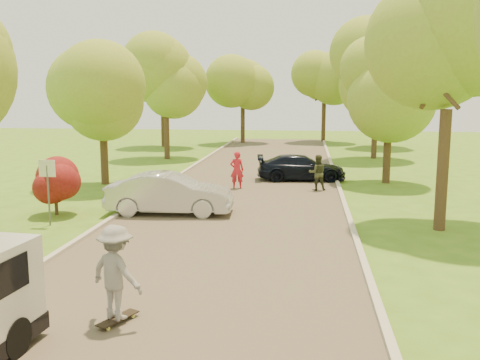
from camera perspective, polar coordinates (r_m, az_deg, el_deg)
The scene contains 21 objects.
ground at distance 13.23m, azimuth -4.44°, elevation -9.82°, with size 100.00×100.00×0.00m, color #44701A.
road at distance 20.85m, azimuth -0.04°, elevation -2.66°, with size 8.00×60.00×0.01m, color #4C4438.
curb_left at distance 21.71m, azimuth -10.71°, elevation -2.20°, with size 0.18×60.00×0.12m, color #B2AD9E.
curb_right at distance 20.73m, azimuth 11.15°, elevation -2.75°, with size 0.18×60.00×0.12m, color #B2AD9E.
street_sign at distance 18.46m, azimuth -19.84°, elevation 0.14°, with size 0.55×0.06×2.17m.
red_shrub at distance 20.08m, azimuth -19.12°, elevation -0.47°, with size 1.70×1.70×1.95m.
tree_l_midb at distance 25.98m, azimuth -14.18°, elevation 9.59°, with size 4.30×4.20×6.62m.
tree_l_far at distance 35.40m, azimuth -7.63°, elevation 11.07°, with size 4.92×4.80×7.79m.
tree_r_mida at distance 17.85m, azimuth 22.19°, elevation 12.52°, with size 5.13×5.00×7.95m.
tree_r_midb at distance 26.55m, azimuth 16.16°, elevation 10.13°, with size 4.51×4.40×7.01m.
tree_r_far at distance 36.57m, azimuth 14.79°, elevation 11.36°, with size 5.33×5.20×8.34m.
tree_bg_a at distance 43.74m, azimuth -8.01°, elevation 10.51°, with size 5.12×5.00×7.72m.
tree_bg_b at distance 44.61m, azimuth 14.70°, elevation 10.56°, with size 5.12×5.00×7.95m.
tree_bg_c at distance 46.55m, azimuth 0.57°, elevation 10.15°, with size 4.92×4.80×7.33m.
tree_bg_d at distance 48.27m, azimuth 9.28°, elevation 10.35°, with size 5.12×5.00×7.72m.
silver_sedan at distance 19.36m, azimuth -7.50°, elevation -1.45°, with size 1.57×4.50×1.48m, color #B0B1B5.
dark_sedan at distance 26.79m, azimuth 6.54°, elevation 1.32°, with size 1.78×4.38×1.27m, color black.
longboard at distance 10.69m, azimuth -12.90°, elevation -14.22°, with size 0.62×0.94×0.11m.
skateboarder at distance 10.37m, azimuth -13.08°, elevation -9.56°, with size 1.16×0.67×1.80m, color gray.
person_striped at distance 24.25m, azimuth -0.33°, elevation 1.06°, with size 0.62×0.41×1.70m, color red.
person_olive at distance 24.01m, azimuth 8.26°, elevation 0.76°, with size 0.78×0.61×1.60m, color #313620.
Camera 1 is at (2.55, -12.24, 4.33)m, focal length 40.00 mm.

